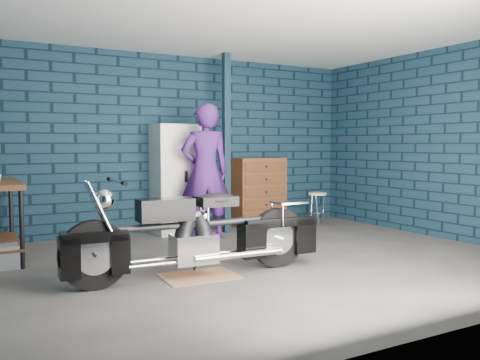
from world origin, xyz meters
The scene contains 9 objects.
ground centered at (0.00, 0.00, 0.00)m, with size 6.00×6.00×0.00m, color #53514E.
room_walls centered at (0.00, 0.55, 1.90)m, with size 6.02×5.01×2.71m.
support_post centered at (0.55, 1.95, 1.35)m, with size 0.10×0.10×2.70m, color #102532.
drip_mat centered at (-0.91, -0.25, 0.00)m, with size 0.75×0.56×0.01m, color #915F3F.
motorcycle centered at (-0.91, -0.25, 0.51)m, with size 2.30×0.62×1.01m, color black, non-canonical shape.
person centered at (0.05, 1.63, 0.95)m, with size 0.70×0.46×1.90m, color #491D70.
locker centered at (-0.11, 2.23, 0.82)m, with size 0.76×0.54×1.63m, color silver.
tool_chest centered at (1.29, 2.23, 0.56)m, with size 0.84×0.46×1.11m, color brown.
shop_stool centered at (2.15, 1.78, 0.27)m, with size 0.30×0.30×0.54m, color beige, non-canonical shape.
Camera 1 is at (-3.00, -4.86, 1.33)m, focal length 38.00 mm.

